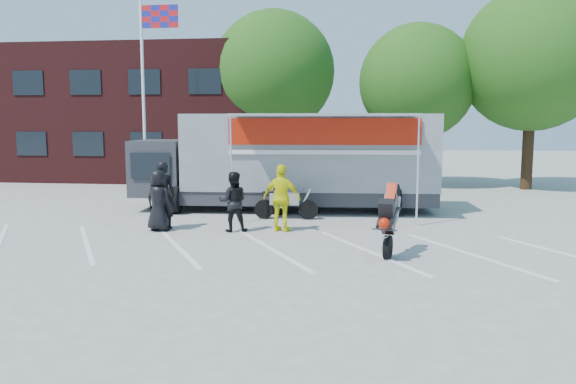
% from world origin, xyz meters
% --- Properties ---
extents(ground, '(100.00, 100.00, 0.00)m').
position_xyz_m(ground, '(0.00, 0.00, 0.00)').
color(ground, '#AAAAA4').
rests_on(ground, ground).
extents(parking_bay_lines, '(18.09, 13.33, 0.01)m').
position_xyz_m(parking_bay_lines, '(0.00, 1.00, 0.01)').
color(parking_bay_lines, white).
rests_on(parking_bay_lines, ground).
extents(office_building, '(18.00, 8.00, 7.00)m').
position_xyz_m(office_building, '(-10.00, 18.00, 3.50)').
color(office_building, '#411415').
rests_on(office_building, ground).
extents(flagpole, '(1.61, 0.12, 8.00)m').
position_xyz_m(flagpole, '(-6.24, 10.00, 5.05)').
color(flagpole, white).
rests_on(flagpole, ground).
extents(tree_left, '(6.12, 6.12, 8.64)m').
position_xyz_m(tree_left, '(-2.00, 16.00, 5.57)').
color(tree_left, '#382314').
rests_on(tree_left, ground).
extents(tree_mid, '(5.44, 5.44, 7.68)m').
position_xyz_m(tree_mid, '(5.00, 15.00, 4.94)').
color(tree_mid, '#382314').
rests_on(tree_mid, ground).
extents(tree_right, '(6.46, 6.46, 9.12)m').
position_xyz_m(tree_right, '(10.00, 14.50, 5.88)').
color(tree_right, '#382314').
rests_on(tree_right, ground).
extents(transporter_truck, '(10.84, 5.68, 3.36)m').
position_xyz_m(transporter_truck, '(0.12, 7.08, 0.00)').
color(transporter_truck, gray).
rests_on(transporter_truck, ground).
extents(parked_motorcycle, '(2.10, 0.75, 1.09)m').
position_xyz_m(parked_motorcycle, '(0.04, 5.22, 0.00)').
color(parked_motorcycle, '#AAAAAF').
rests_on(parked_motorcycle, ground).
extents(stunt_bike_rider, '(1.09, 1.70, 1.85)m').
position_xyz_m(stunt_bike_rider, '(3.16, 0.90, 0.00)').
color(stunt_bike_rider, black).
rests_on(stunt_bike_rider, ground).
extents(spectator_leather_a, '(1.00, 0.83, 1.76)m').
position_xyz_m(spectator_leather_a, '(-3.32, 2.83, 0.88)').
color(spectator_leather_a, black).
rests_on(spectator_leather_a, ground).
extents(spectator_leather_b, '(0.78, 0.57, 1.98)m').
position_xyz_m(spectator_leather_b, '(-3.32, 3.18, 0.99)').
color(spectator_leather_b, black).
rests_on(spectator_leather_b, ground).
extents(spectator_leather_c, '(0.93, 0.79, 1.71)m').
position_xyz_m(spectator_leather_c, '(-1.20, 3.02, 0.85)').
color(spectator_leather_c, black).
rests_on(spectator_leather_c, ground).
extents(spectator_hivis, '(1.20, 0.73, 1.91)m').
position_xyz_m(spectator_hivis, '(0.18, 3.19, 0.96)').
color(spectator_hivis, '#F0EE0C').
rests_on(spectator_hivis, ground).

